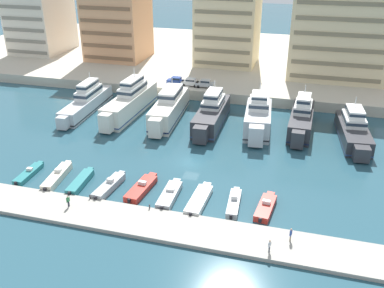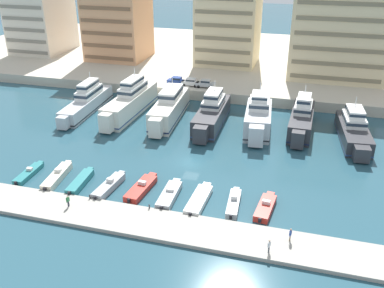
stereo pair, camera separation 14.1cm
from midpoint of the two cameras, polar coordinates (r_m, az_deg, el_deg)
ground_plane at (r=69.80m, az=-0.19°, el=-2.49°), size 400.00×400.00×0.00m
quay_promenade at (r=128.50m, az=7.74°, el=11.03°), size 180.00×70.00×2.26m
pier_dock at (r=55.38m, az=-5.27°, el=-10.57°), size 120.00×6.14×0.52m
yacht_silver_far_left at (r=93.26m, az=-13.91°, el=5.56°), size 4.58×21.77×7.79m
yacht_ivory_left at (r=89.59m, az=-8.29°, el=5.62°), size 4.74×22.48×8.95m
yacht_ivory_mid_left at (r=86.37m, az=-3.10°, el=4.90°), size 5.44×21.13×7.64m
yacht_charcoal_center_left at (r=83.59m, az=2.58°, el=4.13°), size 4.83×19.92×8.17m
yacht_silver_center at (r=81.51m, az=8.74°, el=3.52°), size 5.92×16.39×8.83m
yacht_charcoal_center_right at (r=83.47m, az=14.35°, el=3.31°), size 4.41×18.31×8.26m
yacht_charcoal_mid_right at (r=82.06m, az=20.68°, el=1.78°), size 6.00×18.44×7.50m
motorboat_teal_far_left at (r=70.62m, az=-20.97°, el=-3.65°), size 1.82×7.22×1.13m
motorboat_cream_left at (r=67.98m, az=-17.56°, el=-4.10°), size 2.59×8.65×1.55m
motorboat_teal_mid_left at (r=65.67m, az=-14.69°, el=-4.87°), size 2.09×7.68×0.95m
motorboat_grey_center_left at (r=63.61m, az=-11.02°, el=-5.48°), size 2.28×8.01×1.53m
motorboat_red_center at (r=62.51m, az=-6.79°, el=-5.82°), size 2.66×8.13×1.37m
motorboat_grey_center_right at (r=60.59m, az=-3.05°, el=-6.74°), size 2.20×7.92×1.28m
motorboat_white_mid_right at (r=59.48m, az=0.91°, el=-7.43°), size 2.37×8.44×0.89m
motorboat_grey_right at (r=59.05m, az=5.55°, el=-7.81°), size 2.00×7.41×1.39m
motorboat_red_far_right at (r=58.72m, az=9.73°, el=-8.29°), size 2.49×7.18×1.36m
car_blue_far_left at (r=100.80m, az=-2.18°, el=8.46°), size 4.17×2.06×1.80m
car_white_left at (r=99.72m, az=-0.25°, el=8.29°), size 4.12×1.96×1.80m
car_silver_mid_left at (r=98.72m, az=1.70°, el=8.10°), size 4.15×2.02×1.80m
apartment_block_far_left at (r=139.50m, az=-19.60°, el=15.48°), size 14.32×17.47×20.98m
apartment_block_left at (r=124.88m, az=-10.00°, el=16.47°), size 15.91×15.03×25.21m
apartment_block_mid_left at (r=117.71m, az=4.85°, el=16.93°), size 16.01×14.82×28.08m
apartment_block_center_left at (r=110.73m, az=19.04°, el=14.50°), size 22.37×16.25×25.66m
pedestrian_near_edge at (r=52.76m, az=12.97°, el=-11.55°), size 0.30×0.67×1.74m
pedestrian_mid_deck at (r=59.77m, az=-16.26°, el=-7.22°), size 0.31×0.61×1.61m
pedestrian_far_side at (r=50.66m, az=10.23°, el=-13.09°), size 0.34×0.63×1.67m
bollard_west at (r=61.02m, az=-13.53°, el=-6.84°), size 0.20×0.20×0.61m
bollard_west_mid at (r=57.67m, az=-5.75°, el=-8.26°), size 0.20×0.20×0.61m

